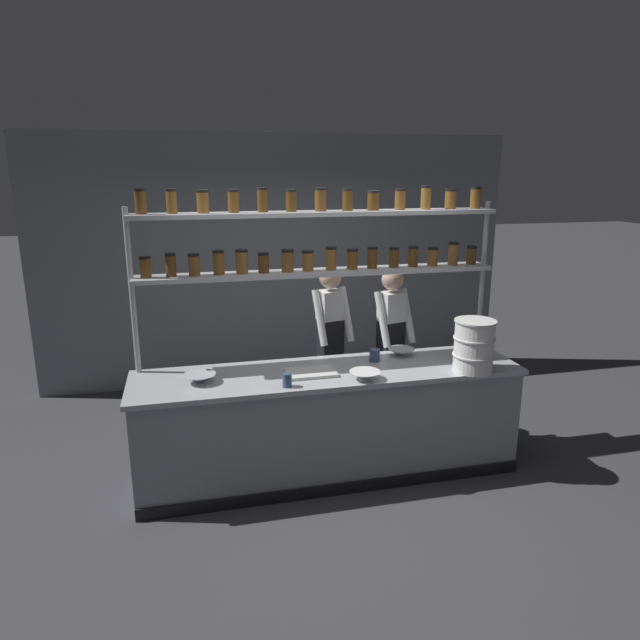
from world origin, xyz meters
name	(u,v)px	position (x,y,z in m)	size (l,w,h in m)	color
ground_plane	(329,471)	(0.00, 0.00, 0.00)	(40.00, 40.00, 0.00)	#3D3D42
back_wall	(279,261)	(0.00, 2.41, 1.46)	(5.58, 0.12, 2.91)	gray
prep_counter	(329,422)	(0.00, 0.00, 0.46)	(3.18, 0.76, 0.92)	gray
spice_shelf_unit	(319,247)	(0.00, 0.33, 1.89)	(3.07, 0.28, 2.38)	#ADAFB5
chef_left	(330,339)	(0.22, 0.81, 0.94)	(0.41, 0.34, 1.64)	black
chef_center	(391,340)	(0.78, 0.65, 0.93)	(0.41, 0.34, 1.63)	black
container_stack	(474,346)	(1.14, -0.28, 1.13)	(0.34, 0.34, 0.43)	white
cutting_board	(311,373)	(-0.16, -0.05, 0.93)	(0.40, 0.26, 0.02)	silver
prep_bowl_near_left	(200,378)	(-1.04, -0.03, 0.95)	(0.25, 0.25, 0.07)	#B2B7BC
prep_bowl_center_front	(401,352)	(0.71, 0.22, 0.95)	(0.24, 0.24, 0.07)	#B2B7BC
prep_bowl_center_back	(365,375)	(0.22, -0.26, 0.95)	(0.24, 0.24, 0.07)	white
serving_cup_front	(287,380)	(-0.40, -0.27, 0.97)	(0.07, 0.07, 0.11)	#334C70
serving_cup_by_board	(375,355)	(0.43, 0.13, 0.97)	(0.09, 0.09, 0.11)	#334C70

